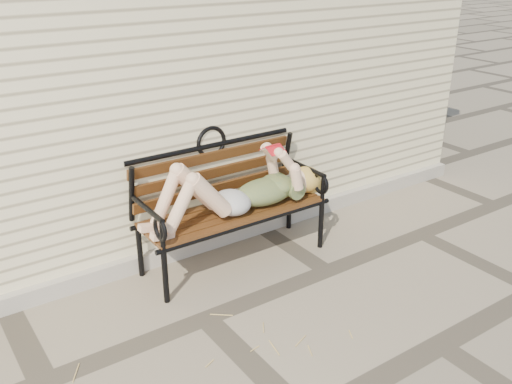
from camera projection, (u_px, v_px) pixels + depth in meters
ground at (206, 318)px, 4.46m from camera, size 80.00×80.00×0.00m
house_wall at (62, 65)px, 6.13m from camera, size 8.00×4.00×3.00m
foundation_strip at (152, 259)px, 5.16m from camera, size 8.00×0.10×0.15m
garden_bench at (227, 189)px, 5.10m from camera, size 1.86×0.74×1.20m
reading_woman at (237, 190)px, 4.98m from camera, size 1.75×0.40×0.55m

